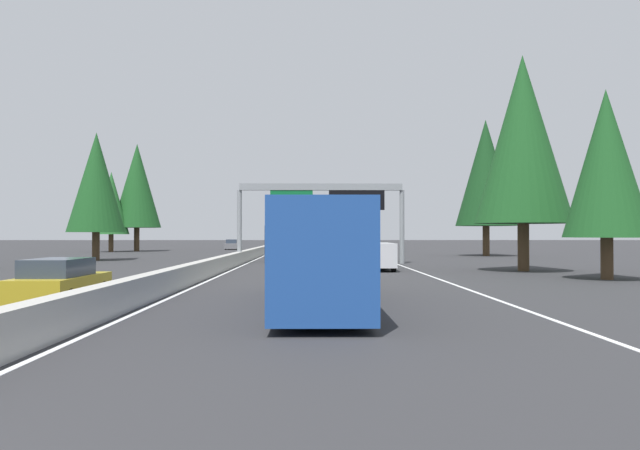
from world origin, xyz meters
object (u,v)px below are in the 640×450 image
conifer_right_near (523,139)px  box_truck_mid_center (334,237)px  minivan_mid_right (376,255)px  conifer_left_near (96,182)px  sedan_distant_b (294,243)px  oncoming_near (233,245)px  conifer_right_mid (486,173)px  oncoming_far (60,283)px  conifer_left_mid (111,203)px  sign_gantry_overhead (323,200)px  bus_distant_a (320,251)px  sedan_near_center (360,255)px  conifer_right_foreground (606,164)px  conifer_left_far (137,186)px  pickup_far_left (315,247)px

conifer_right_near → box_truck_mid_center: bearing=6.8°
minivan_mid_right → conifer_left_near: (14.12, 22.48, 5.71)m
conifer_right_near → conifer_left_near: (15.21, 31.29, -1.34)m
sedan_distant_b → oncoming_near: 25.28m
minivan_mid_right → conifer_right_mid: bearing=-29.8°
oncoming_near → conifer_right_near: 56.82m
oncoming_far → conifer_left_mid: conifer_left_mid is taller
sign_gantry_overhead → conifer_right_near: 15.42m
sign_gantry_overhead → bus_distant_a: size_ratio=1.10×
minivan_mid_right → conifer_left_mid: (38.78, 29.47, 5.20)m
bus_distant_a → minivan_mid_right: 18.95m
bus_distant_a → oncoming_far: (0.57, 8.29, -1.03)m
sedan_distant_b → conifer_right_mid: bearing=-156.7°
sedan_near_center → conifer_right_mid: 23.96m
sedan_near_center → conifer_right_mid: conifer_right_mid is taller
bus_distant_a → conifer_right_near: 22.40m
minivan_mid_right → conifer_right_foreground: (-7.79, -10.60, 4.79)m
conifer_left_mid → sign_gantry_overhead: bearing=-139.4°
minivan_mid_right → conifer_right_near: 11.34m
bus_distant_a → conifer_left_near: size_ratio=1.05×
oncoming_near → bus_distant_a: bearing=9.9°
minivan_mid_right → sign_gantry_overhead: bearing=21.4°
sign_gantry_overhead → conifer_right_mid: 23.80m
sign_gantry_overhead → conifer_left_near: 20.32m
bus_distant_a → conifer_left_far: conifer_left_far is taller
minivan_mid_right → oncoming_near: minivan_mid_right is taller
conifer_left_mid → oncoming_far: bearing=-162.9°
conifer_left_far → pickup_far_left: bearing=-125.6°
bus_distant_a → conifer_left_mid: (57.34, 25.74, 4.43)m
sedan_distant_b → conifer_left_mid: 41.60m
oncoming_near → conifer_right_near: size_ratio=0.33×
oncoming_near → box_truck_mid_center: bearing=146.9°
conifer_right_near → conifer_left_mid: (39.87, 38.28, -1.85)m
box_truck_mid_center → conifer_left_near: conifer_left_near is taller
bus_distant_a → conifer_left_mid: 63.01m
sedan_near_center → conifer_right_near: (-7.85, -9.26, 7.32)m
sign_gantry_overhead → minivan_mid_right: 9.51m
conifer_left_mid → conifer_left_far: conifer_left_far is taller
pickup_far_left → conifer_right_foreground: bearing=-156.2°
box_truck_mid_center → conifer_left_mid: conifer_left_mid is taller
minivan_mid_right → conifer_left_far: (41.26, 26.96, 7.60)m
sedan_distant_b → sign_gantry_overhead: bearing=-176.3°
minivan_mid_right → conifer_left_far: conifer_left_far is taller
bus_distant_a → conifer_right_foreground: (10.77, -14.33, 4.02)m
conifer_right_foreground → conifer_left_far: conifer_left_far is taller
oncoming_far → conifer_left_near: bearing=-162.0°
conifer_right_near → conifer_left_near: 34.82m
sign_gantry_overhead → conifer_right_mid: (16.17, -17.06, 3.73)m
oncoming_far → sedan_distant_b: bearing=177.1°
box_truck_mid_center → conifer_right_mid: size_ratio=0.60×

